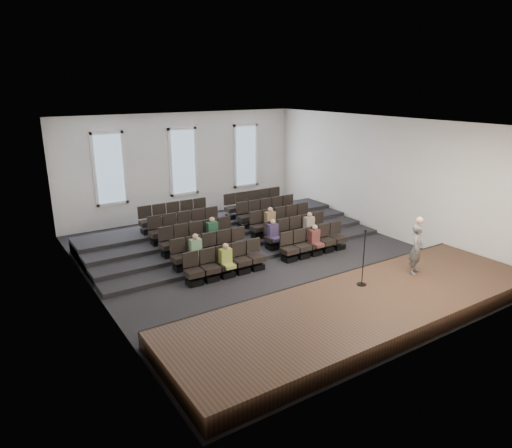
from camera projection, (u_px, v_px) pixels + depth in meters
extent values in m
plane|color=black|center=(264.00, 260.00, 16.95)|extent=(14.00, 14.00, 0.00)
cube|color=white|center=(265.00, 122.00, 15.47)|extent=(12.00, 14.00, 0.02)
cube|color=white|center=(183.00, 166.00, 21.85)|extent=(12.00, 0.04, 5.00)
cube|color=white|center=(432.00, 253.00, 10.57)|extent=(12.00, 0.04, 5.00)
cube|color=white|center=(90.00, 221.00, 13.09)|extent=(0.04, 14.00, 5.00)
cube|color=white|center=(382.00, 176.00, 19.33)|extent=(0.04, 14.00, 5.00)
cube|color=#422B1C|center=(365.00, 308.00, 12.78)|extent=(11.80, 3.60, 0.50)
cube|color=black|center=(323.00, 285.00, 14.20)|extent=(11.80, 0.06, 0.52)
cube|color=black|center=(233.00, 241.00, 18.79)|extent=(11.80, 4.80, 0.15)
cube|color=black|center=(226.00, 235.00, 19.19)|extent=(11.80, 3.75, 0.30)
cube|color=black|center=(220.00, 230.00, 19.59)|extent=(11.80, 2.70, 0.45)
cube|color=black|center=(215.00, 226.00, 19.99)|extent=(11.80, 1.65, 0.60)
cube|color=black|center=(194.00, 282.00, 14.82)|extent=(0.47, 0.43, 0.20)
cube|color=black|center=(194.00, 273.00, 14.73)|extent=(0.55, 0.50, 0.19)
cube|color=black|center=(191.00, 259.00, 14.77)|extent=(0.55, 0.08, 0.50)
cube|color=black|center=(211.00, 278.00, 15.13)|extent=(0.47, 0.43, 0.20)
cube|color=black|center=(210.00, 269.00, 15.04)|extent=(0.55, 0.50, 0.19)
cube|color=black|center=(207.00, 256.00, 15.08)|extent=(0.55, 0.08, 0.50)
cube|color=black|center=(227.00, 274.00, 15.44)|extent=(0.47, 0.43, 0.20)
cube|color=black|center=(226.00, 265.00, 15.35)|extent=(0.55, 0.50, 0.19)
cube|color=black|center=(223.00, 252.00, 15.39)|extent=(0.55, 0.08, 0.50)
cube|color=black|center=(242.00, 270.00, 15.75)|extent=(0.47, 0.43, 0.20)
cube|color=black|center=(242.00, 262.00, 15.66)|extent=(0.55, 0.50, 0.19)
cube|color=black|center=(238.00, 249.00, 15.71)|extent=(0.55, 0.08, 0.50)
cube|color=black|center=(256.00, 266.00, 16.06)|extent=(0.47, 0.43, 0.20)
cube|color=black|center=(256.00, 258.00, 15.97)|extent=(0.55, 0.50, 0.19)
cube|color=black|center=(253.00, 246.00, 16.02)|extent=(0.55, 0.08, 0.50)
cube|color=black|center=(289.00, 258.00, 16.81)|extent=(0.47, 0.43, 0.20)
cube|color=black|center=(289.00, 250.00, 16.72)|extent=(0.55, 0.50, 0.19)
cube|color=black|center=(286.00, 238.00, 16.77)|extent=(0.55, 0.08, 0.50)
cube|color=black|center=(302.00, 255.00, 17.12)|extent=(0.47, 0.43, 0.20)
cube|color=black|center=(302.00, 247.00, 17.03)|extent=(0.55, 0.50, 0.19)
cube|color=black|center=(299.00, 235.00, 17.08)|extent=(0.55, 0.08, 0.50)
cube|color=black|center=(314.00, 252.00, 17.43)|extent=(0.47, 0.43, 0.20)
cube|color=black|center=(315.00, 244.00, 17.34)|extent=(0.55, 0.50, 0.19)
cube|color=black|center=(312.00, 233.00, 17.39)|extent=(0.55, 0.08, 0.50)
cube|color=black|center=(326.00, 249.00, 17.74)|extent=(0.47, 0.43, 0.20)
cube|color=black|center=(327.00, 242.00, 17.65)|extent=(0.55, 0.50, 0.19)
cube|color=black|center=(324.00, 230.00, 17.70)|extent=(0.55, 0.08, 0.50)
cube|color=black|center=(338.00, 246.00, 18.05)|extent=(0.47, 0.43, 0.20)
cube|color=black|center=(338.00, 239.00, 17.96)|extent=(0.55, 0.50, 0.19)
cube|color=black|center=(335.00, 228.00, 18.01)|extent=(0.55, 0.08, 0.50)
cube|color=black|center=(181.00, 267.00, 15.62)|extent=(0.47, 0.43, 0.20)
cube|color=black|center=(180.00, 259.00, 15.52)|extent=(0.55, 0.50, 0.19)
cube|color=black|center=(177.00, 246.00, 15.57)|extent=(0.55, 0.08, 0.50)
cube|color=black|center=(197.00, 263.00, 15.93)|extent=(0.47, 0.43, 0.20)
cube|color=black|center=(196.00, 255.00, 15.84)|extent=(0.55, 0.50, 0.19)
cube|color=black|center=(193.00, 242.00, 15.88)|extent=(0.55, 0.08, 0.50)
cube|color=black|center=(212.00, 260.00, 16.24)|extent=(0.47, 0.43, 0.20)
cube|color=black|center=(212.00, 252.00, 16.15)|extent=(0.55, 0.50, 0.19)
cube|color=black|center=(209.00, 239.00, 16.19)|extent=(0.55, 0.08, 0.50)
cube|color=black|center=(227.00, 257.00, 16.55)|extent=(0.47, 0.43, 0.20)
cube|color=black|center=(227.00, 249.00, 16.46)|extent=(0.55, 0.50, 0.19)
cube|color=black|center=(224.00, 236.00, 16.50)|extent=(0.55, 0.08, 0.50)
cube|color=black|center=(241.00, 254.00, 16.86)|extent=(0.47, 0.43, 0.20)
cube|color=black|center=(241.00, 246.00, 16.77)|extent=(0.55, 0.50, 0.19)
cube|color=black|center=(238.00, 234.00, 16.81)|extent=(0.55, 0.08, 0.50)
cube|color=black|center=(273.00, 246.00, 17.61)|extent=(0.47, 0.43, 0.20)
cube|color=black|center=(273.00, 239.00, 17.52)|extent=(0.55, 0.50, 0.19)
cube|color=black|center=(270.00, 227.00, 17.57)|extent=(0.55, 0.08, 0.50)
cube|color=black|center=(286.00, 243.00, 17.92)|extent=(0.47, 0.43, 0.20)
cube|color=black|center=(286.00, 236.00, 17.83)|extent=(0.55, 0.50, 0.19)
cube|color=black|center=(283.00, 225.00, 17.88)|extent=(0.55, 0.08, 0.50)
cube|color=black|center=(298.00, 241.00, 18.23)|extent=(0.47, 0.43, 0.20)
cube|color=black|center=(298.00, 233.00, 18.14)|extent=(0.55, 0.50, 0.19)
cube|color=black|center=(295.00, 222.00, 18.19)|extent=(0.55, 0.08, 0.50)
cube|color=black|center=(309.00, 238.00, 18.54)|extent=(0.47, 0.43, 0.20)
cube|color=black|center=(310.00, 231.00, 18.45)|extent=(0.55, 0.50, 0.19)
cube|color=black|center=(307.00, 220.00, 18.50)|extent=(0.55, 0.08, 0.50)
cube|color=black|center=(321.00, 236.00, 18.85)|extent=(0.47, 0.43, 0.20)
cube|color=black|center=(321.00, 228.00, 18.76)|extent=(0.55, 0.50, 0.19)
cube|color=black|center=(318.00, 218.00, 18.81)|extent=(0.55, 0.08, 0.50)
cube|color=black|center=(169.00, 254.00, 16.41)|extent=(0.47, 0.42, 0.20)
cube|color=black|center=(168.00, 246.00, 16.32)|extent=(0.55, 0.50, 0.19)
cube|color=black|center=(165.00, 233.00, 16.37)|extent=(0.55, 0.08, 0.50)
cube|color=black|center=(184.00, 251.00, 16.73)|extent=(0.47, 0.42, 0.20)
cube|color=black|center=(184.00, 243.00, 16.63)|extent=(0.55, 0.50, 0.19)
cube|color=black|center=(181.00, 230.00, 16.68)|extent=(0.55, 0.08, 0.50)
cube|color=black|center=(199.00, 248.00, 17.04)|extent=(0.47, 0.42, 0.20)
cube|color=black|center=(199.00, 240.00, 16.95)|extent=(0.55, 0.50, 0.19)
cube|color=black|center=(196.00, 228.00, 16.99)|extent=(0.55, 0.08, 0.50)
cube|color=black|center=(213.00, 245.00, 17.35)|extent=(0.47, 0.42, 0.20)
cube|color=black|center=(213.00, 237.00, 17.26)|extent=(0.55, 0.50, 0.19)
cube|color=black|center=(210.00, 225.00, 17.30)|extent=(0.55, 0.08, 0.50)
cube|color=black|center=(227.00, 242.00, 17.66)|extent=(0.47, 0.42, 0.20)
cube|color=black|center=(227.00, 234.00, 17.57)|extent=(0.55, 0.50, 0.19)
cube|color=black|center=(224.00, 223.00, 17.61)|extent=(0.55, 0.08, 0.50)
cube|color=black|center=(258.00, 235.00, 18.41)|extent=(0.47, 0.42, 0.20)
cube|color=black|center=(258.00, 228.00, 18.32)|extent=(0.55, 0.50, 0.19)
cube|color=black|center=(255.00, 217.00, 18.37)|extent=(0.55, 0.08, 0.50)
cube|color=black|center=(270.00, 233.00, 18.72)|extent=(0.47, 0.42, 0.20)
cube|color=black|center=(271.00, 226.00, 18.63)|extent=(0.55, 0.50, 0.19)
cube|color=black|center=(268.00, 215.00, 18.68)|extent=(0.55, 0.08, 0.50)
cube|color=black|center=(282.00, 230.00, 19.03)|extent=(0.47, 0.42, 0.20)
cube|color=black|center=(282.00, 223.00, 18.94)|extent=(0.55, 0.50, 0.19)
cube|color=black|center=(280.00, 213.00, 18.99)|extent=(0.55, 0.08, 0.50)
cube|color=black|center=(294.00, 228.00, 19.34)|extent=(0.47, 0.42, 0.20)
cube|color=black|center=(294.00, 221.00, 19.25)|extent=(0.55, 0.50, 0.19)
cube|color=black|center=(291.00, 211.00, 19.30)|extent=(0.55, 0.08, 0.50)
cube|color=black|center=(305.00, 226.00, 19.65)|extent=(0.47, 0.42, 0.20)
cube|color=black|center=(305.00, 219.00, 19.56)|extent=(0.55, 0.50, 0.19)
cube|color=black|center=(302.00, 209.00, 19.61)|extent=(0.55, 0.08, 0.50)
cube|color=black|center=(158.00, 242.00, 17.21)|extent=(0.47, 0.42, 0.20)
cube|color=black|center=(157.00, 234.00, 17.12)|extent=(0.55, 0.50, 0.19)
cube|color=black|center=(155.00, 222.00, 17.17)|extent=(0.55, 0.08, 0.50)
cube|color=black|center=(173.00, 239.00, 17.52)|extent=(0.47, 0.42, 0.20)
cube|color=black|center=(172.00, 231.00, 17.43)|extent=(0.55, 0.50, 0.19)
cube|color=black|center=(169.00, 220.00, 17.48)|extent=(0.55, 0.08, 0.50)
cube|color=black|center=(187.00, 236.00, 17.84)|extent=(0.47, 0.42, 0.20)
cube|color=black|center=(187.00, 229.00, 17.74)|extent=(0.55, 0.50, 0.19)
cube|color=black|center=(184.00, 217.00, 17.79)|extent=(0.55, 0.08, 0.50)
cube|color=black|center=(201.00, 234.00, 18.15)|extent=(0.47, 0.42, 0.20)
cube|color=black|center=(200.00, 226.00, 18.06)|extent=(0.55, 0.50, 0.19)
cube|color=black|center=(198.00, 215.00, 18.10)|extent=(0.55, 0.08, 0.50)
cube|color=black|center=(214.00, 231.00, 18.46)|extent=(0.47, 0.42, 0.20)
cube|color=black|center=(214.00, 224.00, 18.37)|extent=(0.55, 0.50, 0.19)
cube|color=black|center=(211.00, 213.00, 18.41)|extent=(0.55, 0.08, 0.50)
cube|color=black|center=(245.00, 225.00, 19.21)|extent=(0.47, 0.42, 0.20)
cube|color=black|center=(245.00, 218.00, 19.12)|extent=(0.55, 0.50, 0.19)
cube|color=black|center=(242.00, 208.00, 19.16)|extent=(0.55, 0.08, 0.50)
cube|color=black|center=(257.00, 223.00, 19.52)|extent=(0.47, 0.42, 0.20)
cube|color=black|center=(257.00, 216.00, 19.43)|extent=(0.55, 0.50, 0.19)
cube|color=black|center=(254.00, 206.00, 19.48)|extent=(0.55, 0.08, 0.50)
cube|color=black|center=(268.00, 221.00, 19.83)|extent=(0.47, 0.42, 0.20)
cube|color=black|center=(268.00, 214.00, 19.74)|extent=(0.55, 0.50, 0.19)
cube|color=black|center=(266.00, 204.00, 19.79)|extent=(0.55, 0.08, 0.50)
cube|color=black|center=(279.00, 219.00, 20.14)|extent=(0.47, 0.42, 0.20)
cube|color=black|center=(279.00, 212.00, 20.05)|extent=(0.55, 0.50, 0.19)
cube|color=black|center=(277.00, 202.00, 20.10)|extent=(0.55, 0.08, 0.50)
cube|color=black|center=(290.00, 217.00, 20.45)|extent=(0.47, 0.42, 0.20)
cube|color=black|center=(290.00, 210.00, 20.36)|extent=(0.55, 0.50, 0.19)
cube|color=black|center=(288.00, 200.00, 20.41)|extent=(0.55, 0.08, 0.50)
cube|color=black|center=(148.00, 231.00, 18.01)|extent=(0.47, 0.42, 0.20)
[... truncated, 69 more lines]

